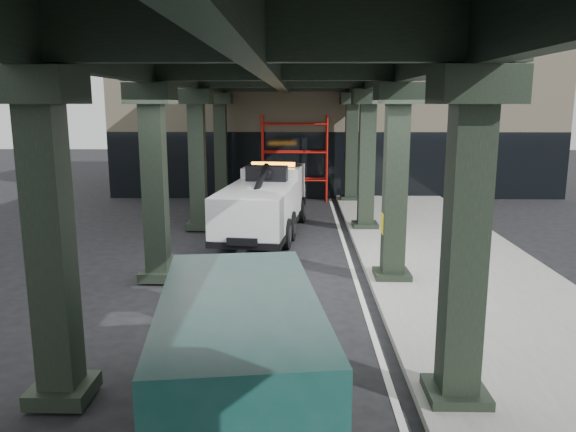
# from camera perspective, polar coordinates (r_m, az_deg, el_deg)

# --- Properties ---
(ground) EXTENTS (90.00, 90.00, 0.00)m
(ground) POSITION_cam_1_polar(r_m,az_deg,el_deg) (12.68, 0.10, -9.48)
(ground) COLOR black
(ground) RESTS_ON ground
(sidewalk) EXTENTS (5.00, 40.00, 0.15)m
(sidewalk) POSITION_cam_1_polar(r_m,az_deg,el_deg) (15.16, 17.62, -6.22)
(sidewalk) COLOR gray
(sidewalk) RESTS_ON ground
(lane_stripe) EXTENTS (0.12, 38.00, 0.01)m
(lane_stripe) POSITION_cam_1_polar(r_m,az_deg,el_deg) (14.64, 6.96, -6.66)
(lane_stripe) COLOR silver
(lane_stripe) RESTS_ON ground
(viaduct) EXTENTS (7.40, 32.00, 6.40)m
(viaduct) POSITION_cam_1_polar(r_m,az_deg,el_deg) (13.90, -1.45, 15.27)
(viaduct) COLOR black
(viaduct) RESTS_ON ground
(building) EXTENTS (22.00, 10.00, 8.00)m
(building) POSITION_cam_1_polar(r_m,az_deg,el_deg) (31.90, 4.43, 10.37)
(building) COLOR #C6B793
(building) RESTS_ON ground
(scaffolding) EXTENTS (3.08, 0.88, 4.00)m
(scaffolding) POSITION_cam_1_polar(r_m,az_deg,el_deg) (26.60, 0.68, 6.15)
(scaffolding) COLOR red
(scaffolding) RESTS_ON ground
(tow_truck) EXTENTS (2.96, 7.76, 2.49)m
(tow_truck) POSITION_cam_1_polar(r_m,az_deg,el_deg) (19.63, -2.30, 1.65)
(tow_truck) COLOR black
(tow_truck) RESTS_ON ground
(towed_van) EXTENTS (2.70, 5.52, 2.15)m
(towed_van) POSITION_cam_1_polar(r_m,az_deg,el_deg) (7.73, -4.96, -14.38)
(towed_van) COLOR #12423C
(towed_van) RESTS_ON ground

